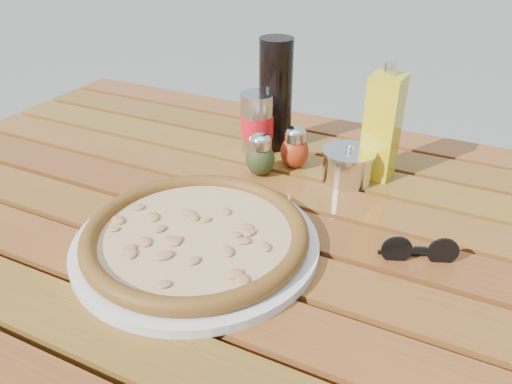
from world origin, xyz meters
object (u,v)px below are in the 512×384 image
at_px(dark_bottle, 276,94).
at_px(pizza, 196,234).
at_px(table, 251,251).
at_px(soda_can, 257,123).
at_px(olive_oil_cruet, 382,127).
at_px(sunglasses, 419,251).
at_px(oregano_shaker, 260,155).
at_px(parmesan_tin, 348,165).
at_px(pepper_shaker, 295,148).
at_px(plate, 196,243).

bearing_deg(dark_bottle, pizza, -83.74).
height_order(table, soda_can, soda_can).
relative_size(pizza, soda_can, 3.35).
xyz_separation_m(table, pizza, (-0.03, -0.12, 0.10)).
relative_size(table, olive_oil_cruet, 6.67).
height_order(dark_bottle, sunglasses, dark_bottle).
bearing_deg(dark_bottle, sunglasses, -37.40).
distance_m(oregano_shaker, soda_can, 0.10).
bearing_deg(parmesan_tin, pizza, -115.17).
height_order(pizza, dark_bottle, dark_bottle).
xyz_separation_m(table, soda_can, (-0.09, 0.22, 0.13)).
distance_m(pepper_shaker, sunglasses, 0.33).
distance_m(pizza, sunglasses, 0.32).
relative_size(pepper_shaker, olive_oil_cruet, 0.39).
height_order(parmesan_tin, sunglasses, parmesan_tin).
relative_size(plate, oregano_shaker, 4.39).
relative_size(dark_bottle, olive_oil_cruet, 1.05).
bearing_deg(oregano_shaker, pizza, -86.85).
bearing_deg(pepper_shaker, dark_bottle, 136.01).
xyz_separation_m(pizza, pepper_shaker, (0.03, 0.30, 0.02)).
bearing_deg(table, pepper_shaker, 89.98).
height_order(table, plate, plate).
distance_m(soda_can, parmesan_tin, 0.21).
bearing_deg(soda_can, pizza, -79.38).
bearing_deg(oregano_shaker, dark_bottle, 102.21).
bearing_deg(oregano_shaker, plate, -86.85).
bearing_deg(parmesan_tin, soda_can, 168.67).
bearing_deg(soda_can, olive_oil_cruet, 0.71).
height_order(pepper_shaker, dark_bottle, dark_bottle).
bearing_deg(oregano_shaker, table, -70.94).
height_order(soda_can, parmesan_tin, soda_can).
distance_m(dark_bottle, olive_oil_cruet, 0.23).
bearing_deg(plate, oregano_shaker, 93.15).
xyz_separation_m(plate, olive_oil_cruet, (0.18, 0.34, 0.09)).
relative_size(dark_bottle, soda_can, 1.83).
distance_m(soda_can, sunglasses, 0.43).
bearing_deg(olive_oil_cruet, oregano_shaker, -154.83).
relative_size(table, dark_bottle, 6.36).
xyz_separation_m(table, oregano_shaker, (-0.04, 0.13, 0.11)).
distance_m(table, olive_oil_cruet, 0.32).
xyz_separation_m(dark_bottle, parmesan_tin, (0.18, -0.08, -0.08)).
distance_m(pizza, dark_bottle, 0.38).
relative_size(pizza, parmesan_tin, 3.25).
height_order(table, dark_bottle, dark_bottle).
distance_m(soda_can, olive_oil_cruet, 0.25).
bearing_deg(plate, olive_oil_cruet, 61.74).
bearing_deg(parmesan_tin, pepper_shaker, 175.60).
distance_m(pepper_shaker, soda_can, 0.10).
relative_size(table, soda_can, 11.67).
distance_m(dark_bottle, parmesan_tin, 0.21).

